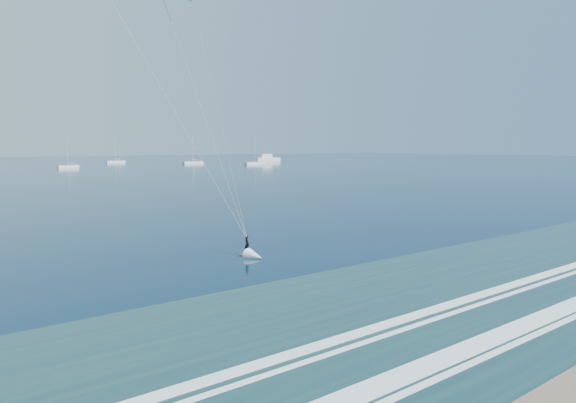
{
  "coord_description": "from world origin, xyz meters",
  "views": [
    {
      "loc": [
        -22.72,
        -6.07,
        8.34
      ],
      "look_at": [
        0.03,
        23.36,
        4.33
      ],
      "focal_mm": 32.0,
      "sensor_mm": 36.0,
      "label": 1
    }
  ],
  "objects_px": {
    "sailboat_2": "(68,167)",
    "sailboat_4": "(193,162)",
    "kitesurfer_rig": "(207,125)",
    "sailboat_3": "(116,162)",
    "motor_yacht": "(267,159)",
    "sailboat_5": "(255,163)"
  },
  "relations": [
    {
      "from": "sailboat_2",
      "to": "sailboat_4",
      "type": "xyz_separation_m",
      "value": [
        60.63,
        15.71,
        0.02
      ]
    },
    {
      "from": "kitesurfer_rig",
      "to": "sailboat_2",
      "type": "height_order",
      "value": "kitesurfer_rig"
    },
    {
      "from": "kitesurfer_rig",
      "to": "sailboat_3",
      "type": "height_order",
      "value": "kitesurfer_rig"
    },
    {
      "from": "motor_yacht",
      "to": "sailboat_3",
      "type": "distance_m",
      "value": 78.34
    },
    {
      "from": "motor_yacht",
      "to": "sailboat_5",
      "type": "bearing_deg",
      "value": -132.48
    },
    {
      "from": "sailboat_4",
      "to": "motor_yacht",
      "type": "bearing_deg",
      "value": 8.98
    },
    {
      "from": "sailboat_4",
      "to": "sailboat_5",
      "type": "xyz_separation_m",
      "value": [
        18.4,
        -25.3,
        0.0
      ]
    },
    {
      "from": "sailboat_2",
      "to": "sailboat_5",
      "type": "distance_m",
      "value": 79.61
    },
    {
      "from": "sailboat_4",
      "to": "kitesurfer_rig",
      "type": "bearing_deg",
      "value": -116.98
    },
    {
      "from": "sailboat_5",
      "to": "motor_yacht",
      "type": "bearing_deg",
      "value": 47.52
    },
    {
      "from": "sailboat_3",
      "to": "sailboat_4",
      "type": "distance_m",
      "value": 42.63
    },
    {
      "from": "sailboat_2",
      "to": "sailboat_3",
      "type": "distance_m",
      "value": 61.61
    },
    {
      "from": "kitesurfer_rig",
      "to": "motor_yacht",
      "type": "height_order",
      "value": "kitesurfer_rig"
    },
    {
      "from": "sailboat_3",
      "to": "kitesurfer_rig",
      "type": "bearing_deg",
      "value": -107.8
    },
    {
      "from": "sailboat_2",
      "to": "sailboat_3",
      "type": "relative_size",
      "value": 0.84
    },
    {
      "from": "sailboat_3",
      "to": "sailboat_5",
      "type": "height_order",
      "value": "sailboat_5"
    },
    {
      "from": "kitesurfer_rig",
      "to": "sailboat_5",
      "type": "relative_size",
      "value": 1.42
    },
    {
      "from": "sailboat_2",
      "to": "motor_yacht",
      "type": "bearing_deg",
      "value": 12.09
    },
    {
      "from": "motor_yacht",
      "to": "sailboat_3",
      "type": "relative_size",
      "value": 1.21
    },
    {
      "from": "sailboat_5",
      "to": "sailboat_2",
      "type": "bearing_deg",
      "value": 173.09
    },
    {
      "from": "kitesurfer_rig",
      "to": "sailboat_3",
      "type": "distance_m",
      "value": 238.09
    },
    {
      "from": "kitesurfer_rig",
      "to": "sailboat_2",
      "type": "distance_m",
      "value": 180.36
    }
  ]
}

